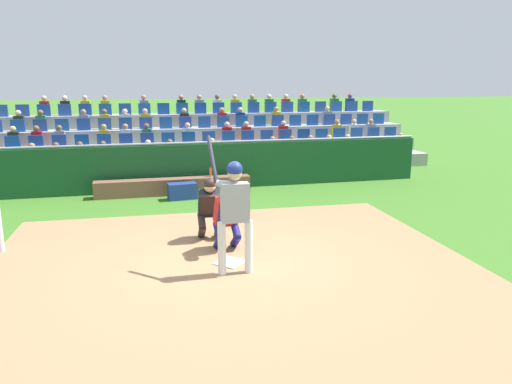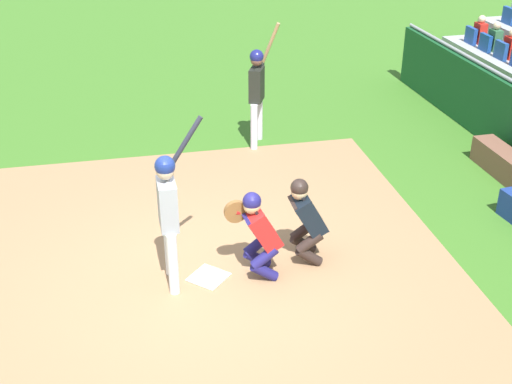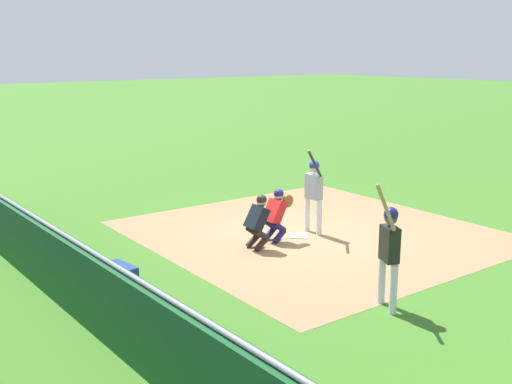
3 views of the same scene
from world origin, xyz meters
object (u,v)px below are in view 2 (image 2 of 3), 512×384
object	(u,v)px
home_plate_marker	(209,277)
home_plate_umpire	(305,216)
catcher_crouching	(258,229)
on_deck_batter	(257,86)
batter_at_plate	(168,206)

from	to	relation	value
home_plate_marker	home_plate_umpire	xyz separation A→B (m)	(0.13, -1.35, 0.67)
catcher_crouching	home_plate_umpire	xyz separation A→B (m)	(0.20, -0.71, -0.02)
catcher_crouching	on_deck_batter	bearing A→B (deg)	-13.62
batter_at_plate	home_plate_marker	bearing A→B (deg)	-91.65
batter_at_plate	catcher_crouching	bearing A→B (deg)	-94.53
home_plate_umpire	on_deck_batter	xyz separation A→B (m)	(4.01, -0.31, 0.45)
on_deck_batter	home_plate_umpire	bearing A→B (deg)	175.52
home_plate_umpire	on_deck_batter	size ratio (longest dim) A/B	0.55
home_plate_marker	catcher_crouching	distance (m)	0.95
catcher_crouching	on_deck_batter	distance (m)	4.35
catcher_crouching	home_plate_marker	bearing A→B (deg)	83.43
home_plate_marker	catcher_crouching	world-z (taller)	catcher_crouching
on_deck_batter	batter_at_plate	bearing A→B (deg)	152.65
home_plate_marker	batter_at_plate	distance (m)	1.21
home_plate_marker	home_plate_umpire	size ratio (longest dim) A/B	0.35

